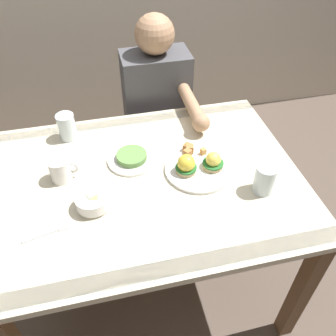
{
  "coord_description": "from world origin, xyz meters",
  "views": [
    {
      "loc": [
        -0.14,
        -0.97,
        1.7
      ],
      "look_at": [
        0.08,
        0.0,
        0.78
      ],
      "focal_mm": 37.66,
      "sensor_mm": 36.0,
      "label": 1
    }
  ],
  "objects_px": {
    "water_glass_near": "(67,128)",
    "water_glass_far": "(264,180)",
    "dining_table": "(148,197)",
    "coffee_mug": "(61,169)",
    "diner_person": "(158,109)",
    "fruit_bowl": "(93,201)",
    "fork": "(49,232)",
    "side_plate": "(132,158)",
    "eggs_benedict_plate": "(198,165)"
  },
  "relations": [
    {
      "from": "coffee_mug",
      "to": "water_glass_far",
      "type": "height_order",
      "value": "water_glass_far"
    },
    {
      "from": "dining_table",
      "to": "water_glass_near",
      "type": "height_order",
      "value": "water_glass_near"
    },
    {
      "from": "coffee_mug",
      "to": "side_plate",
      "type": "distance_m",
      "value": 0.28
    },
    {
      "from": "eggs_benedict_plate",
      "to": "coffee_mug",
      "type": "height_order",
      "value": "coffee_mug"
    },
    {
      "from": "water_glass_near",
      "to": "fruit_bowl",
      "type": "bearing_deg",
      "value": -80.16
    },
    {
      "from": "eggs_benedict_plate",
      "to": "water_glass_near",
      "type": "relative_size",
      "value": 2.29
    },
    {
      "from": "side_plate",
      "to": "fork",
      "type": "bearing_deg",
      "value": -137.69
    },
    {
      "from": "eggs_benedict_plate",
      "to": "dining_table",
      "type": "bearing_deg",
      "value": -179.1
    },
    {
      "from": "dining_table",
      "to": "fork",
      "type": "bearing_deg",
      "value": -154.07
    },
    {
      "from": "fruit_bowl",
      "to": "water_glass_far",
      "type": "xyz_separation_m",
      "value": [
        0.62,
        -0.06,
        0.02
      ]
    },
    {
      "from": "eggs_benedict_plate",
      "to": "fruit_bowl",
      "type": "height_order",
      "value": "eggs_benedict_plate"
    },
    {
      "from": "fruit_bowl",
      "to": "fork",
      "type": "relative_size",
      "value": 0.77
    },
    {
      "from": "fruit_bowl",
      "to": "eggs_benedict_plate",
      "type": "bearing_deg",
      "value": 13.6
    },
    {
      "from": "dining_table",
      "to": "coffee_mug",
      "type": "xyz_separation_m",
      "value": [
        -0.32,
        0.07,
        0.16
      ]
    },
    {
      "from": "dining_table",
      "to": "fork",
      "type": "distance_m",
      "value": 0.42
    },
    {
      "from": "eggs_benedict_plate",
      "to": "fork",
      "type": "xyz_separation_m",
      "value": [
        -0.57,
        -0.18,
        -0.02
      ]
    },
    {
      "from": "dining_table",
      "to": "eggs_benedict_plate",
      "type": "distance_m",
      "value": 0.24
    },
    {
      "from": "dining_table",
      "to": "fork",
      "type": "relative_size",
      "value": 7.75
    },
    {
      "from": "coffee_mug",
      "to": "diner_person",
      "type": "relative_size",
      "value": 0.1
    },
    {
      "from": "dining_table",
      "to": "fruit_bowl",
      "type": "xyz_separation_m",
      "value": [
        -0.21,
        -0.1,
        0.14
      ]
    },
    {
      "from": "water_glass_far",
      "to": "eggs_benedict_plate",
      "type": "bearing_deg",
      "value": 141.98
    },
    {
      "from": "side_plate",
      "to": "diner_person",
      "type": "xyz_separation_m",
      "value": [
        0.21,
        0.48,
        -0.1
      ]
    },
    {
      "from": "water_glass_near",
      "to": "water_glass_far",
      "type": "bearing_deg",
      "value": -35.18
    },
    {
      "from": "eggs_benedict_plate",
      "to": "diner_person",
      "type": "height_order",
      "value": "diner_person"
    },
    {
      "from": "eggs_benedict_plate",
      "to": "coffee_mug",
      "type": "bearing_deg",
      "value": 172.21
    },
    {
      "from": "dining_table",
      "to": "eggs_benedict_plate",
      "type": "bearing_deg",
      "value": 0.9
    },
    {
      "from": "fruit_bowl",
      "to": "water_glass_near",
      "type": "height_order",
      "value": "water_glass_near"
    },
    {
      "from": "coffee_mug",
      "to": "water_glass_near",
      "type": "relative_size",
      "value": 0.95
    },
    {
      "from": "dining_table",
      "to": "coffee_mug",
      "type": "distance_m",
      "value": 0.36
    },
    {
      "from": "side_plate",
      "to": "dining_table",
      "type": "bearing_deg",
      "value": -71.18
    },
    {
      "from": "side_plate",
      "to": "eggs_benedict_plate",
      "type": "bearing_deg",
      "value": -25.24
    },
    {
      "from": "dining_table",
      "to": "side_plate",
      "type": "distance_m",
      "value": 0.17
    },
    {
      "from": "water_glass_near",
      "to": "water_glass_far",
      "type": "distance_m",
      "value": 0.85
    },
    {
      "from": "eggs_benedict_plate",
      "to": "water_glass_far",
      "type": "xyz_separation_m",
      "value": [
        0.2,
        -0.16,
        0.03
      ]
    },
    {
      "from": "coffee_mug",
      "to": "side_plate",
      "type": "height_order",
      "value": "coffee_mug"
    },
    {
      "from": "fruit_bowl",
      "to": "side_plate",
      "type": "distance_m",
      "value": 0.28
    },
    {
      "from": "water_glass_near",
      "to": "water_glass_far",
      "type": "relative_size",
      "value": 1.03
    },
    {
      "from": "fruit_bowl",
      "to": "water_glass_near",
      "type": "bearing_deg",
      "value": 99.84
    },
    {
      "from": "fruit_bowl",
      "to": "fork",
      "type": "xyz_separation_m",
      "value": [
        -0.16,
        -0.08,
        -0.03
      ]
    },
    {
      "from": "fruit_bowl",
      "to": "water_glass_near",
      "type": "distance_m",
      "value": 0.44
    },
    {
      "from": "dining_table",
      "to": "fork",
      "type": "height_order",
      "value": "fork"
    },
    {
      "from": "coffee_mug",
      "to": "water_glass_far",
      "type": "distance_m",
      "value": 0.76
    },
    {
      "from": "water_glass_near",
      "to": "fork",
      "type": "bearing_deg",
      "value": -98.88
    },
    {
      "from": "water_glass_near",
      "to": "diner_person",
      "type": "height_order",
      "value": "diner_person"
    },
    {
      "from": "eggs_benedict_plate",
      "to": "coffee_mug",
      "type": "distance_m",
      "value": 0.53
    },
    {
      "from": "side_plate",
      "to": "coffee_mug",
      "type": "bearing_deg",
      "value": -170.94
    },
    {
      "from": "water_glass_near",
      "to": "diner_person",
      "type": "bearing_deg",
      "value": 30.14
    },
    {
      "from": "eggs_benedict_plate",
      "to": "diner_person",
      "type": "relative_size",
      "value": 0.24
    },
    {
      "from": "fork",
      "to": "coffee_mug",
      "type": "bearing_deg",
      "value": 78.87
    },
    {
      "from": "eggs_benedict_plate",
      "to": "side_plate",
      "type": "height_order",
      "value": "eggs_benedict_plate"
    }
  ]
}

